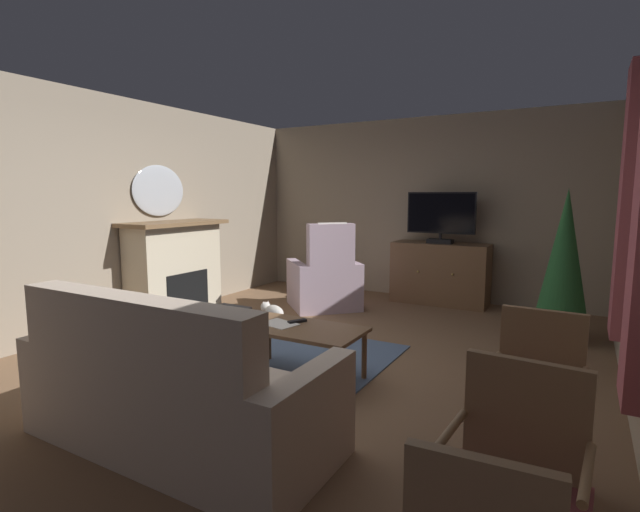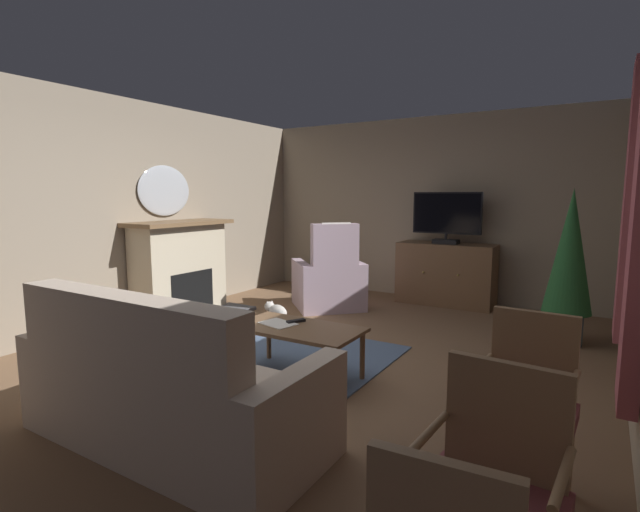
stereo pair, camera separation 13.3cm
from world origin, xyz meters
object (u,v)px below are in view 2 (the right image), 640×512
Objects in this scene: tv_remote at (296,321)px; fireplace at (181,270)px; armchair_facing_sofa at (329,282)px; wall_mirror_oval at (165,191)px; tv_cabinet at (446,275)px; television at (447,216)px; sofa_floral at (166,393)px; folded_newspaper at (278,323)px; coffee_table at (298,332)px; potted_plant_leafy_by_curtain at (569,260)px; side_chair_far_end at (492,489)px; cat at (276,311)px; side_chair_tucked_against_wall at (525,402)px.

fireplace is at bearing 98.02° from tv_remote.
wall_mirror_oval is at bearing -142.78° from armchair_facing_sofa.
tv_cabinet is 1.40× the size of television.
tv_cabinet is 4.66m from sofa_floral.
fireplace is at bearing 135.93° from sofa_floral.
television is at bearing 95.44° from folded_newspaper.
coffee_table is 2.93m from potted_plant_leafy_by_curtain.
side_chair_far_end is (1.97, -0.22, 0.18)m from sofa_floral.
tv_cabinet is 3.25m from tv_remote.
coffee_table is 2.00m from cat.
wall_mirror_oval reaches higher than coffee_table.
side_chair_tucked_against_wall is (1.86, -0.70, 0.11)m from coffee_table.
wall_mirror_oval reaches higher than television.
sofa_floral is 3.70m from armchair_facing_sofa.
side_chair_tucked_against_wall is 3.88m from cat.
side_chair_tucked_against_wall is at bearing -68.37° from television.
tv_remote is at bearing 130.02° from coffee_table.
coffee_table is at bearing -19.93° from wall_mirror_oval.
tv_cabinet is 3.39m from folded_newspaper.
television reaches higher than sofa_floral.
television is at bearing 37.56° from wall_mirror_oval.
coffee_table is 2.41m from side_chair_far_end.
cat is at bearing 140.67° from folded_newspaper.
coffee_table is at bearing -48.20° from cat.
side_chair_far_end reaches higher than folded_newspaper.
potted_plant_leafy_by_curtain is at bearing -14.77° from tv_remote.
armchair_facing_sofa is 4.15m from side_chair_tucked_against_wall.
armchair_facing_sofa is at bearing 104.24° from sofa_floral.
side_chair_far_end is (2.88, -3.80, 0.15)m from armchair_facing_sofa.
folded_newspaper is at bearing -70.38° from armchair_facing_sofa.
potted_plant_leafy_by_curtain is (0.01, 2.91, 0.37)m from side_chair_tucked_against_wall.
sofa_floral is 1.99m from side_chair_far_end.
sofa_floral reaches higher than cat.
wall_mirror_oval is 3.99m from tv_cabinet.
tv_remote is at bearing 157.41° from side_chair_tucked_against_wall.
armchair_facing_sofa is at bearing 51.29° from tv_remote.
wall_mirror_oval is at bearing 160.07° from coffee_table.
tv_remote is 0.16m from folded_newspaper.
sofa_floral is 3.04m from cat.
side_chair_far_end is at bearing -43.31° from cat.
folded_newspaper reaches higher than coffee_table.
wall_mirror_oval reaches higher than tv_cabinet.
armchair_facing_sofa reaches higher than folded_newspaper.
coffee_table is at bearing 159.29° from side_chair_tucked_against_wall.
folded_newspaper is (-0.20, -0.01, 0.05)m from coffee_table.
side_chair_far_end is at bearing -22.65° from folded_newspaper.
television is 3.43m from folded_newspaper.
potted_plant_leafy_by_curtain reaches higher than armchair_facing_sofa.
potted_plant_leafy_by_curtain is (1.59, -1.13, 0.47)m from tv_cabinet.
potted_plant_leafy_by_curtain reaches higher than sofa_floral.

